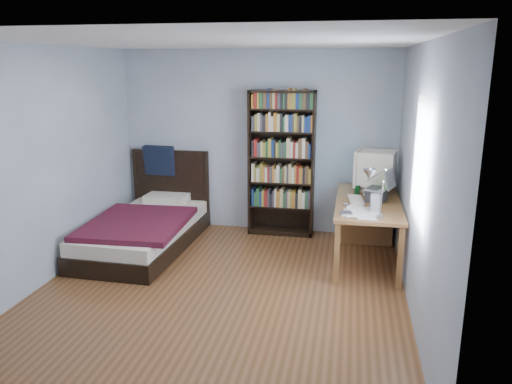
% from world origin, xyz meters
% --- Properties ---
extents(room, '(4.20, 4.24, 2.50)m').
position_xyz_m(room, '(0.03, -0.00, 1.25)').
color(room, brown).
rests_on(room, ground).
extents(desk, '(0.75, 1.71, 0.73)m').
position_xyz_m(desk, '(1.51, 1.68, 0.42)').
color(desk, brown).
rests_on(desk, floor).
extents(crt_monitor, '(0.54, 0.50, 0.53)m').
position_xyz_m(crt_monitor, '(1.58, 1.64, 1.03)').
color(crt_monitor, beige).
rests_on(crt_monitor, desk).
extents(laptop, '(0.40, 0.37, 0.38)m').
position_xyz_m(laptop, '(1.61, 1.20, 0.84)').
color(laptop, '#2D2D30').
rests_on(laptop, desk).
extents(desk_lamp, '(0.24, 0.53, 0.62)m').
position_xyz_m(desk_lamp, '(1.48, 0.11, 1.23)').
color(desk_lamp, '#99999E').
rests_on(desk_lamp, desk).
extents(keyboard, '(0.21, 0.43, 0.04)m').
position_xyz_m(keyboard, '(1.36, 1.14, 0.74)').
color(keyboard, '#BBAF9C').
rests_on(keyboard, desk).
extents(speaker, '(0.10, 0.10, 0.19)m').
position_xyz_m(speaker, '(1.56, 0.75, 0.83)').
color(speaker, gray).
rests_on(speaker, desk).
extents(soda_can, '(0.07, 0.07, 0.12)m').
position_xyz_m(soda_can, '(1.37, 1.46, 0.79)').
color(soda_can, '#07340D').
rests_on(soda_can, desk).
extents(mouse, '(0.06, 0.11, 0.04)m').
position_xyz_m(mouse, '(1.47, 1.44, 0.75)').
color(mouse, silver).
rests_on(mouse, desk).
extents(phone_silver, '(0.10, 0.11, 0.02)m').
position_xyz_m(phone_silver, '(1.26, 0.91, 0.74)').
color(phone_silver, silver).
rests_on(phone_silver, desk).
extents(phone_grey, '(0.05, 0.09, 0.02)m').
position_xyz_m(phone_grey, '(1.25, 0.71, 0.74)').
color(phone_grey, gray).
rests_on(phone_grey, desk).
extents(external_drive, '(0.14, 0.14, 0.03)m').
position_xyz_m(external_drive, '(1.26, 0.57, 0.74)').
color(external_drive, gray).
rests_on(external_drive, desk).
extents(bookshelf, '(0.88, 0.30, 1.97)m').
position_xyz_m(bookshelf, '(0.36, 1.94, 0.99)').
color(bookshelf, black).
rests_on(bookshelf, floor).
extents(bed, '(1.20, 2.19, 1.16)m').
position_xyz_m(bed, '(-1.28, 1.13, 0.25)').
color(bed, black).
rests_on(bed, floor).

